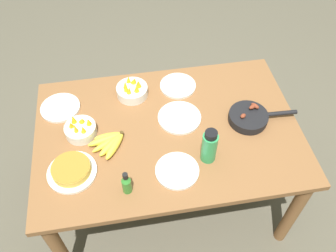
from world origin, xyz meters
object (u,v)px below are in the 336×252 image
object	(u,v)px
fruit_bowl_mango	(132,90)
water_bottle	(209,146)
empty_plate_far_right	(179,118)
empty_plate_far_left	(178,86)
empty_plate_mid_edge	(60,108)
hot_sauce_bottle	(127,184)
skillet	(249,117)
fruit_bowl_citrus	(80,129)
empty_plate_near_front	(176,171)
banana_bunch	(110,142)
frittata_plate_center	(71,170)

from	to	relation	value
fruit_bowl_mango	water_bottle	world-z (taller)	water_bottle
empty_plate_far_right	water_bottle	distance (m)	0.31
empty_plate_far_left	fruit_bowl_mango	size ratio (longest dim) A/B	1.18
empty_plate_mid_edge	hot_sauce_bottle	world-z (taller)	hot_sauce_bottle
skillet	hot_sauce_bottle	bearing A→B (deg)	-152.63
fruit_bowl_citrus	hot_sauce_bottle	size ratio (longest dim) A/B	1.16
empty_plate_far_left	skillet	bearing A→B (deg)	-44.14
empty_plate_near_front	fruit_bowl_citrus	bearing A→B (deg)	144.95
empty_plate_near_front	fruit_bowl_mango	bearing A→B (deg)	105.55
empty_plate_near_front	empty_plate_mid_edge	xyz separation A→B (m)	(-0.57, 0.52, -0.00)
banana_bunch	empty_plate_far_right	xyz separation A→B (m)	(0.39, 0.11, -0.01)
skillet	empty_plate_far_left	world-z (taller)	skillet
skillet	fruit_bowl_citrus	bearing A→B (deg)	178.83
water_bottle	hot_sauce_bottle	bearing A→B (deg)	-164.10
fruit_bowl_mango	hot_sauce_bottle	size ratio (longest dim) A/B	1.27
banana_bunch	hot_sauce_bottle	bearing A→B (deg)	-77.78
empty_plate_far_right	hot_sauce_bottle	bearing A→B (deg)	-129.13
banana_bunch	fruit_bowl_mango	world-z (taller)	fruit_bowl_mango
skillet	fruit_bowl_citrus	xyz separation A→B (m)	(-0.91, 0.06, 0.01)
frittata_plate_center	empty_plate_mid_edge	size ratio (longest dim) A/B	1.10
fruit_bowl_citrus	skillet	bearing A→B (deg)	-3.78
empty_plate_near_front	hot_sauce_bottle	world-z (taller)	hot_sauce_bottle
frittata_plate_center	empty_plate_far_left	distance (m)	0.81
skillet	empty_plate_near_front	xyz separation A→B (m)	(-0.45, -0.26, -0.02)
empty_plate_mid_edge	fruit_bowl_citrus	size ratio (longest dim) A/B	1.34
empty_plate_far_left	hot_sauce_bottle	world-z (taller)	hot_sauce_bottle
empty_plate_near_front	empty_plate_mid_edge	bearing A→B (deg)	137.58
fruit_bowl_citrus	hot_sauce_bottle	world-z (taller)	hot_sauce_bottle
skillet	frittata_plate_center	bearing A→B (deg)	-166.64
frittata_plate_center	fruit_bowl_citrus	bearing A→B (deg)	78.75
empty_plate_far_left	frittata_plate_center	bearing A→B (deg)	-140.75
frittata_plate_center	empty_plate_far_right	distance (m)	0.64
skillet	empty_plate_mid_edge	bearing A→B (deg)	168.25
empty_plate_far_right	fruit_bowl_citrus	world-z (taller)	fruit_bowl_citrus
empty_plate_mid_edge	fruit_bowl_mango	world-z (taller)	fruit_bowl_mango
empty_plate_far_right	empty_plate_mid_edge	distance (m)	0.68
banana_bunch	empty_plate_far_right	world-z (taller)	banana_bunch
empty_plate_far_left	empty_plate_far_right	distance (m)	0.25
hot_sauce_bottle	empty_plate_far_right	bearing A→B (deg)	50.87
empty_plate_far_right	fruit_bowl_mango	size ratio (longest dim) A/B	1.32
skillet	frittata_plate_center	size ratio (longest dim) A/B	1.56
frittata_plate_center	empty_plate_far_right	xyz separation A→B (m)	(0.59, 0.26, -0.02)
empty_plate_near_front	empty_plate_far_right	bearing A→B (deg)	76.81
empty_plate_far_left	empty_plate_far_right	world-z (taller)	same
frittata_plate_center	empty_plate_near_front	bearing A→B (deg)	-8.80
water_bottle	hot_sauce_bottle	world-z (taller)	water_bottle
skillet	empty_plate_far_right	distance (m)	0.38
empty_plate_near_front	water_bottle	xyz separation A→B (m)	(0.17, 0.06, 0.09)
empty_plate_near_front	empty_plate_far_right	world-z (taller)	same
skillet	fruit_bowl_citrus	size ratio (longest dim) A/B	2.29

